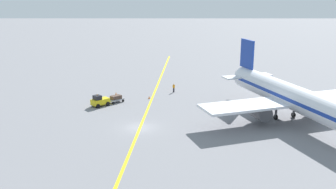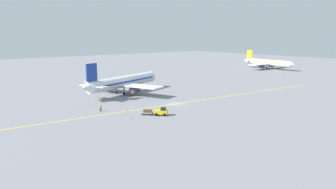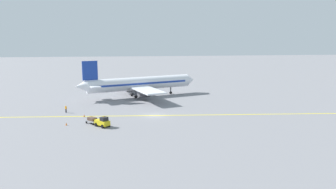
% 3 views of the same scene
% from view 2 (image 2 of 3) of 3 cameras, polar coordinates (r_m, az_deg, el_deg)
% --- Properties ---
extents(ground_plane, '(400.00, 400.00, 0.00)m').
position_cam_2_polar(ground_plane, '(88.36, 1.25, -1.68)').
color(ground_plane, slate).
extents(apron_yellow_centreline, '(8.74, 119.74, 0.01)m').
position_cam_2_polar(apron_yellow_centreline, '(88.36, 1.25, -1.67)').
color(apron_yellow_centreline, yellow).
rests_on(apron_yellow_centreline, ground).
extents(airplane_at_gate, '(28.13, 34.46, 10.60)m').
position_cam_2_polar(airplane_at_gate, '(104.17, -7.81, 2.17)').
color(airplane_at_gate, silver).
rests_on(airplane_at_gate, ground).
extents(airplane_distant_taxiing, '(31.91, 25.29, 9.54)m').
position_cam_2_polar(airplane_distant_taxiing, '(184.69, 16.95, 5.31)').
color(airplane_distant_taxiing, silver).
rests_on(airplane_distant_taxiing, ground).
extents(baggage_tug_white, '(3.23, 3.13, 2.11)m').
position_cam_2_polar(baggage_tug_white, '(76.02, -1.16, -2.99)').
color(baggage_tug_white, gold).
rests_on(baggage_tug_white, ground).
extents(baggage_cart_trailing, '(2.86, 2.79, 1.24)m').
position_cam_2_polar(baggage_cart_trailing, '(76.67, -3.59, -3.00)').
color(baggage_cart_trailing, gray).
rests_on(baggage_cart_trailing, ground).
extents(ground_crew_worker, '(0.42, 0.46, 1.68)m').
position_cam_2_polar(ground_crew_worker, '(81.68, -11.66, -2.26)').
color(ground_crew_worker, '#23232D').
rests_on(ground_crew_worker, ground).
extents(traffic_cone_near_nose, '(0.32, 0.32, 0.55)m').
position_cam_2_polar(traffic_cone_near_nose, '(73.64, -6.40, -4.01)').
color(traffic_cone_near_nose, orange).
rests_on(traffic_cone_near_nose, ground).
extents(traffic_cone_mid_apron, '(0.32, 0.32, 0.55)m').
position_cam_2_polar(traffic_cone_mid_apron, '(80.17, -7.27, -2.83)').
color(traffic_cone_mid_apron, orange).
rests_on(traffic_cone_mid_apron, ground).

